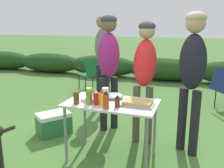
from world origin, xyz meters
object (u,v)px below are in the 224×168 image
relish_jar (89,96)px  standing_person_with_beanie (109,59)px  folding_table (112,108)px  plate_stack (91,98)px  bbq_sauce_bottle (117,101)px  standing_person_in_gray_fleece (145,65)px  standing_person_in_red_jacket (192,67)px  ketchup_bottle (96,98)px  mustard_bottle (102,97)px  mixing_bowl (114,96)px  paper_cup_stack (105,95)px  camp_chair_near_hedge (91,72)px  standing_person_in_dark_puffer (103,51)px  hot_sauce_bottle (106,100)px  beer_bottle (76,97)px  cooler_box (54,123)px  food_tray (138,103)px

relish_jar → standing_person_with_beanie: size_ratio=0.11×
folding_table → plate_stack: 0.29m
bbq_sauce_bottle → standing_person_in_gray_fleece: standing_person_in_gray_fleece is taller
standing_person_with_beanie → standing_person_in_red_jacket: standing_person_in_red_jacket is taller
standing_person_in_red_jacket → ketchup_bottle: bearing=-112.0°
mustard_bottle → ketchup_bottle: bearing=-150.6°
mixing_bowl → paper_cup_stack: 0.18m
plate_stack → camp_chair_near_hedge: camp_chair_near_hedge is taller
ketchup_bottle → bbq_sauce_bottle: size_ratio=1.27×
standing_person_in_red_jacket → standing_person_in_dark_puffer: bearing=177.1°
paper_cup_stack → mustard_bottle: bearing=-87.4°
mustard_bottle → standing_person_with_beanie: size_ratio=0.10×
hot_sauce_bottle → standing_person_in_gray_fleece: standing_person_in_gray_fleece is taller
plate_stack → standing_person_in_gray_fleece: size_ratio=0.14×
relish_jar → beer_bottle: (-0.14, -0.04, -0.01)m
standing_person_in_red_jacket → camp_chair_near_hedge: (-2.48, 2.50, -0.67)m
cooler_box → food_tray: bearing=-68.8°
food_tray → standing_person_in_dark_puffer: bearing=121.7°
relish_jar → cooler_box: 1.20m
hot_sauce_bottle → standing_person_in_dark_puffer: size_ratio=0.12×
relish_jar → bbq_sauce_bottle: 0.35m
ketchup_bottle → mustard_bottle: size_ratio=1.04×
beer_bottle → cooler_box: beer_bottle is taller
folding_table → camp_chair_near_hedge: (-1.60, 2.99, -0.20)m
beer_bottle → standing_person_in_red_jacket: bearing=28.5°
folding_table → standing_person_in_gray_fleece: standing_person_in_gray_fleece is taller
paper_cup_stack → camp_chair_near_hedge: bearing=117.0°
food_tray → standing_person_with_beanie: bearing=127.7°
mixing_bowl → hot_sauce_bottle: 0.42m
folding_table → paper_cup_stack: paper_cup_stack is taller
mustard_bottle → camp_chair_near_hedge: size_ratio=0.22×
food_tray → paper_cup_stack: (-0.40, 0.01, 0.06)m
relish_jar → standing_person_in_red_jacket: size_ratio=0.11×
ketchup_bottle → standing_person_in_red_jacket: bearing=32.1°
standing_person_in_dark_puffer → standing_person_in_red_jacket: bearing=-55.6°
mustard_bottle → cooler_box: size_ratio=0.31×
paper_cup_stack → mixing_bowl: bearing=72.5°
food_tray → mixing_bowl: 0.39m
paper_cup_stack → hot_sauce_bottle: 0.26m
bbq_sauce_bottle → mustard_bottle: bearing=170.0°
standing_person_in_dark_puffer → ketchup_bottle: bearing=-87.6°
plate_stack → standing_person_in_gray_fleece: (0.53, 0.68, 0.34)m
mustard_bottle → standing_person_in_dark_puffer: standing_person_in_dark_puffer is taller
relish_jar → beer_bottle: bearing=-163.5°
standing_person_with_beanie → cooler_box: (-0.73, -0.47, -0.96)m
camp_chair_near_hedge → cooler_box: size_ratio=1.44×
food_tray → paper_cup_stack: paper_cup_stack is taller
beer_bottle → camp_chair_near_hedge: 3.43m
standing_person_with_beanie → camp_chair_near_hedge: standing_person_with_beanie is taller
folding_table → cooler_box: (-1.07, 0.38, -0.49)m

